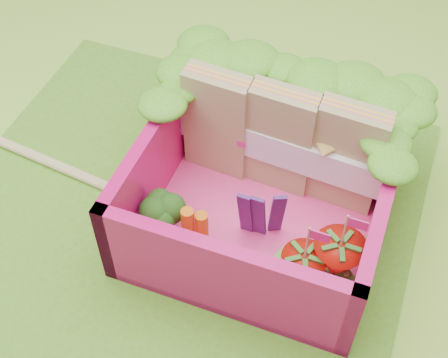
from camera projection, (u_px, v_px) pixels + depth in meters
ground at (175, 224)px, 3.54m from camera, size 14.00×14.00×0.00m
placemat at (175, 222)px, 3.53m from camera, size 2.60×2.60×0.03m
bento_floor at (262, 216)px, 3.51m from camera, size 1.30×1.30×0.05m
bento_box at (264, 187)px, 3.32m from camera, size 1.30×1.30×0.55m
lettuce_ruffle at (294, 85)px, 3.36m from camera, size 1.43×0.83×0.11m
sandwich_stack at (282, 140)px, 3.41m from camera, size 1.21×0.25×0.66m
broccoli at (158, 212)px, 3.28m from camera, size 0.31×0.31×0.25m
carrot_sticks at (195, 228)px, 3.26m from camera, size 0.14×0.10×0.27m
purple_wedges at (260, 214)px, 3.25m from camera, size 0.23×0.09×0.38m
strawberry_left at (303, 269)px, 3.11m from camera, size 0.23×0.23×0.47m
strawberry_right at (337, 260)px, 3.12m from camera, size 0.27×0.27×0.51m
snap_peas at (318, 264)px, 3.24m from camera, size 0.60×0.57×0.05m
chopsticks at (27, 153)px, 3.83m from camera, size 2.24×0.32×0.04m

